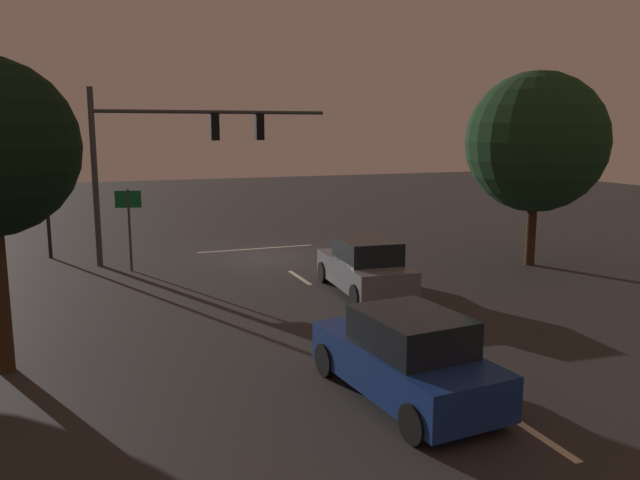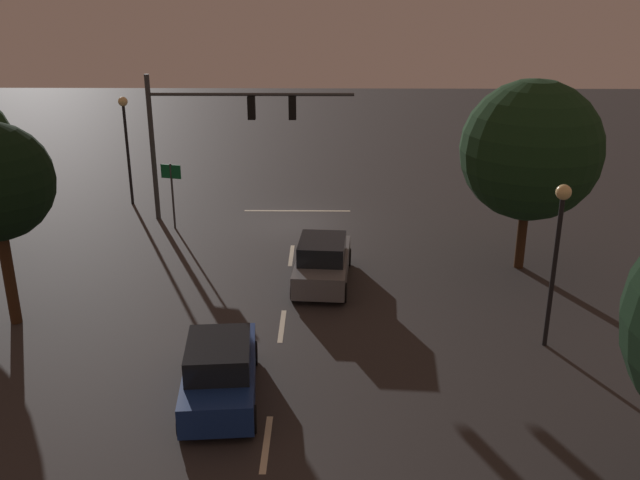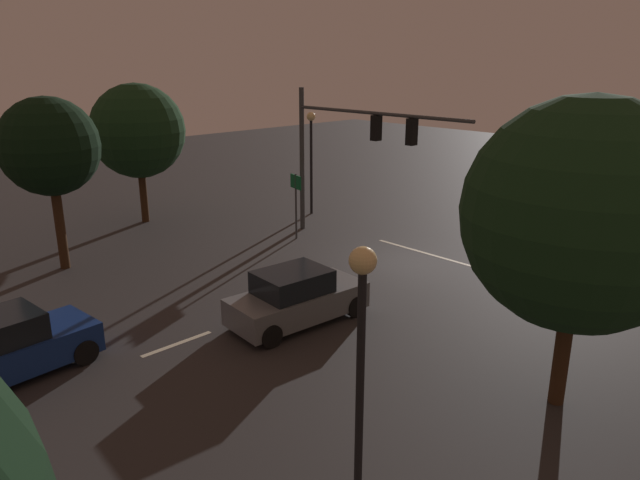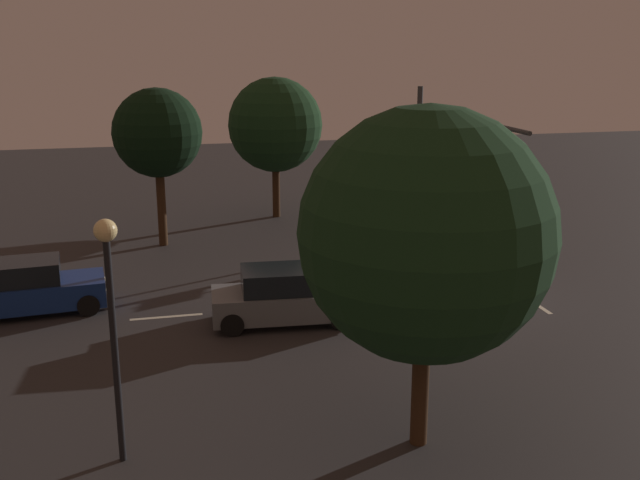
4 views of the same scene
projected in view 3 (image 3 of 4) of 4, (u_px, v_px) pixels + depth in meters
name	position (u px, v px, depth m)	size (l,w,h in m)	color
ground_plane	(401.00, 262.00, 23.15)	(80.00, 80.00, 0.00)	#2D2B2B
traffic_signal_assembly	(349.00, 140.00, 24.46)	(8.96, 0.47, 6.49)	#383A3D
lane_dash_far	(329.00, 289.00, 20.51)	(2.20, 0.16, 0.01)	beige
lane_dash_mid	(177.00, 344.00, 16.56)	(2.20, 0.16, 0.01)	beige
stop_bar	(426.00, 253.00, 24.24)	(5.00, 0.16, 0.01)	beige
car_approaching	(297.00, 298.00, 17.71)	(2.18, 4.47, 1.70)	slate
car_distant	(4.00, 349.00, 14.60)	(2.24, 4.49, 1.70)	navy
street_lamp_left_kerb	(361.00, 337.00, 9.26)	(0.44, 0.44, 5.01)	black
street_lamp_right_kerb	(311.00, 144.00, 29.39)	(0.44, 0.44, 5.18)	black
route_sign	(296.00, 192.00, 25.61)	(0.89, 0.27, 2.92)	#383A3D
tree_right_near	(138.00, 131.00, 27.68)	(4.44, 4.44, 6.65)	#382314
tree_left_far	(581.00, 215.00, 12.44)	(5.08, 5.08, 7.08)	#382314
tree_right_far	(49.00, 147.00, 21.20)	(3.59, 3.59, 6.46)	#382314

